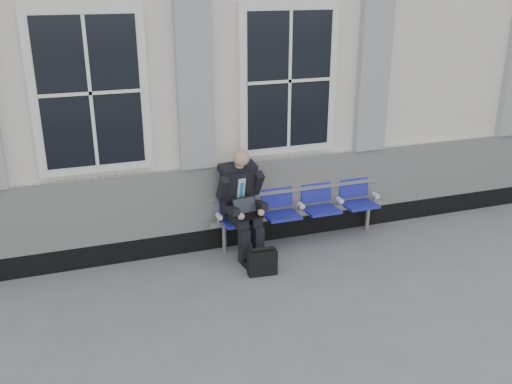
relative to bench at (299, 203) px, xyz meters
name	(u,v)px	position (x,y,z in m)	size (l,w,h in m)	color
ground	(303,290)	(-0.50, -1.32, -0.55)	(70.00, 70.00, 0.00)	slate
station_building	(219,63)	(-0.51, 2.15, 1.67)	(14.40, 4.40, 4.49)	silver
bench	(299,203)	(0.00, 0.00, 0.00)	(2.60, 0.47, 0.91)	#9EA0A3
businessman	(241,199)	(-0.89, -0.14, 0.23)	(0.62, 0.83, 1.45)	black
briefcase	(262,262)	(-0.83, -0.79, -0.38)	(0.38, 0.19, 0.37)	black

